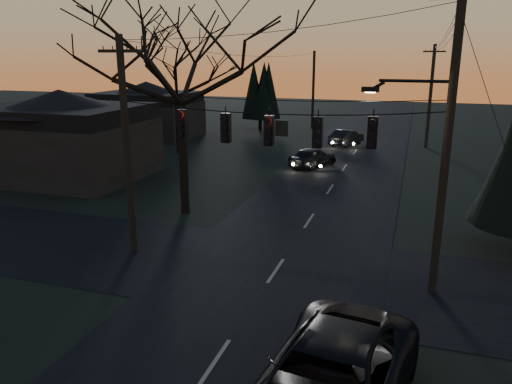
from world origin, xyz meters
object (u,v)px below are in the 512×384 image
(utility_pole_right, at_px, (431,292))
(sedan_oncoming_b, at_px, (347,137))
(utility_pole_far_l, at_px, (312,128))
(bare_tree_left, at_px, (179,58))
(utility_pole_left, at_px, (134,252))
(sedan_oncoming_a, at_px, (313,157))
(utility_pole_far_r, at_px, (426,147))

(utility_pole_right, distance_m, sedan_oncoming_b, 27.81)
(utility_pole_far_l, xyz_separation_m, bare_tree_left, (-0.25, -30.66, 7.61))
(utility_pole_right, height_order, utility_pole_left, utility_pole_right)
(sedan_oncoming_a, bearing_deg, bare_tree_left, 96.73)
(utility_pole_far_r, distance_m, bare_tree_left, 26.64)
(utility_pole_far_r, relative_size, sedan_oncoming_b, 2.08)
(utility_pole_far_r, height_order, utility_pole_far_l, utility_pole_far_r)
(utility_pole_far_l, bearing_deg, utility_pole_right, -72.28)
(sedan_oncoming_a, height_order, sedan_oncoming_b, sedan_oncoming_a)
(utility_pole_right, relative_size, sedan_oncoming_a, 2.44)
(utility_pole_left, height_order, utility_pole_far_l, utility_pole_left)
(bare_tree_left, xyz_separation_m, sedan_oncoming_b, (5.13, 21.66, -6.94))
(utility_pole_far_r, bearing_deg, utility_pole_left, -112.33)
(utility_pole_left, bearing_deg, utility_pole_right, 0.00)
(utility_pole_right, bearing_deg, bare_tree_left, 155.57)
(bare_tree_left, distance_m, sedan_oncoming_a, 14.71)
(utility_pole_far_r, xyz_separation_m, sedan_oncoming_a, (-7.71, -10.33, 0.70))
(utility_pole_far_r, xyz_separation_m, bare_tree_left, (-11.75, -22.66, 7.61))
(bare_tree_left, relative_size, sedan_oncoming_b, 2.67)
(utility_pole_far_r, xyz_separation_m, utility_pole_far_l, (-11.50, 8.00, 0.00))
(utility_pole_left, xyz_separation_m, sedan_oncoming_b, (4.88, 27.00, 0.67))
(bare_tree_left, distance_m, sedan_oncoming_b, 23.32)
(utility_pole_left, distance_m, bare_tree_left, 9.30)
(utility_pole_left, bearing_deg, bare_tree_left, 92.67)
(utility_pole_far_r, distance_m, sedan_oncoming_b, 6.73)
(utility_pole_left, relative_size, sedan_oncoming_a, 2.07)
(sedan_oncoming_a, bearing_deg, utility_pole_far_r, -101.86)
(utility_pole_right, distance_m, utility_pole_far_r, 28.00)
(utility_pole_left, relative_size, sedan_oncoming_b, 2.08)
(sedan_oncoming_a, relative_size, sedan_oncoming_b, 1.00)
(sedan_oncoming_a, bearing_deg, utility_pole_far_l, -53.43)
(utility_pole_right, xyz_separation_m, sedan_oncoming_b, (-6.62, 27.00, 0.67))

